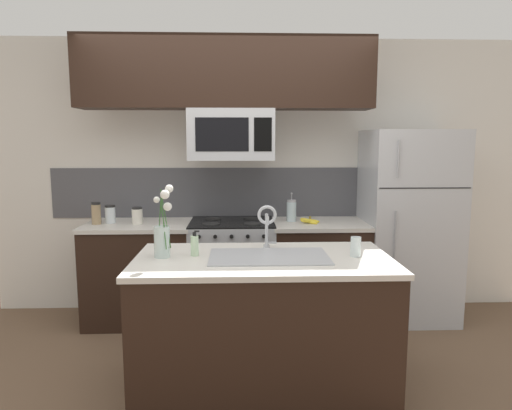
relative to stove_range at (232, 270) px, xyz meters
The scene contains 20 objects.
ground_plane 1.01m from the stove_range, 90.00° to the right, with size 10.00×10.00×0.00m, color brown.
rear_partition 0.97m from the stove_range, 51.72° to the left, with size 5.20×0.10×2.60m, color silver.
splash_band 0.76m from the stove_range, 90.00° to the left, with size 3.46×0.01×0.48m, color #4C4C51.
back_counter_left 0.85m from the stove_range, behind, with size 0.96×0.65×0.91m.
back_counter_right 0.80m from the stove_range, ahead, with size 0.87×0.65×0.91m.
stove_range is the anchor object (origin of this frame).
microwave 1.24m from the stove_range, 89.84° to the right, with size 0.74×0.40×0.44m.
upper_cabinet_band 1.76m from the stove_range, 131.65° to the right, with size 2.53×0.34×0.60m, color black.
refrigerator 1.68m from the stove_range, ahead, with size 0.81×0.74×1.74m.
storage_jar_tall 1.33m from the stove_range, behind, with size 0.08×0.08×0.20m.
storage_jar_medium 1.22m from the stove_range, behind, with size 0.09×0.09×0.16m.
storage_jar_short 1.00m from the stove_range, behind, with size 0.10×0.10×0.15m.
banana_bunch 0.85m from the stove_range, ahead, with size 0.19×0.12×0.08m.
french_press 0.78m from the stove_range, ahead, with size 0.09×0.09×0.27m.
island_counter 1.27m from the stove_range, 80.08° to the right, with size 1.64×0.85×0.91m.
kitchen_sink 1.33m from the stove_range, 78.46° to the right, with size 0.76×0.44×0.16m.
sink_faucet 1.24m from the stove_range, 76.07° to the right, with size 0.14×0.14×0.31m.
dish_soap_bottle 1.32m from the stove_range, 100.58° to the right, with size 0.06×0.05×0.16m.
drinking_glass 1.58m from the stove_range, 57.02° to the right, with size 0.07×0.07×0.13m.
flower_vase 1.43m from the stove_range, 108.84° to the right, with size 0.13×0.14×0.47m.
Camera 1 is at (0.07, -3.19, 1.65)m, focal length 32.00 mm.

